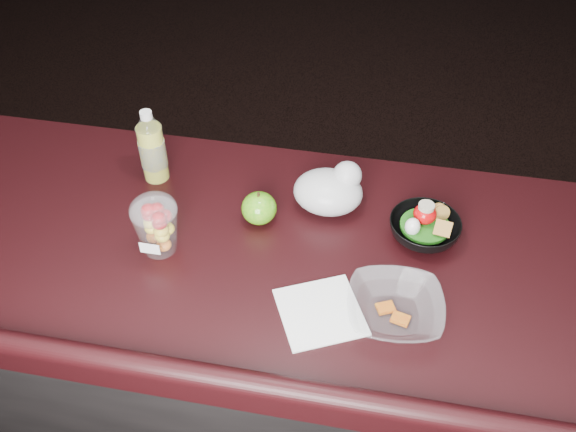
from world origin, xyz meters
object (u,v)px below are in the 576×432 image
object	(u,v)px
lemonade_bottle	(153,151)
snack_bowl	(424,227)
green_apple	(259,208)
fruit_cup	(156,224)
takeout_bowl	(395,309)

from	to	relation	value
lemonade_bottle	snack_bowl	xyz separation A→B (m)	(0.66, -0.09, -0.05)
green_apple	fruit_cup	bearing A→B (deg)	-146.95
lemonade_bottle	green_apple	bearing A→B (deg)	-20.11
snack_bowl	takeout_bowl	world-z (taller)	snack_bowl
fruit_cup	lemonade_bottle	bearing A→B (deg)	110.79
takeout_bowl	fruit_cup	bearing A→B (deg)	170.00
lemonade_bottle	takeout_bowl	distance (m)	0.69
snack_bowl	fruit_cup	bearing A→B (deg)	-165.87
snack_bowl	green_apple	bearing A→B (deg)	-177.61
green_apple	takeout_bowl	bearing A→B (deg)	-34.07
green_apple	snack_bowl	size ratio (longest dim) A/B	0.50
takeout_bowl	lemonade_bottle	bearing A→B (deg)	152.01
lemonade_bottle	takeout_bowl	world-z (taller)	lemonade_bottle
fruit_cup	green_apple	world-z (taller)	fruit_cup
lemonade_bottle	fruit_cup	world-z (taller)	lemonade_bottle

